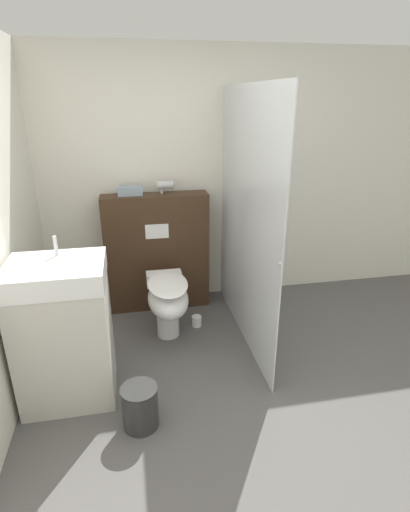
# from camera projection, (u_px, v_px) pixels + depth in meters

# --- Properties ---
(ground_plane) EXTENTS (12.00, 12.00, 0.00)m
(ground_plane) POSITION_uv_depth(u_px,v_px,m) (231.00, 431.00, 2.62)
(ground_plane) COLOR #565451
(wall_back) EXTENTS (8.00, 0.06, 2.50)m
(wall_back) POSITION_uv_depth(u_px,v_px,m) (184.00, 181.00, 3.98)
(wall_back) COLOR silver
(wall_back) RESTS_ON ground_plane
(partition_panel) EXTENTS (1.02, 0.24, 1.18)m
(partition_panel) POSITION_uv_depth(u_px,v_px,m) (157.00, 252.00, 3.99)
(partition_panel) COLOR #3D2819
(partition_panel) RESTS_ON ground_plane
(shower_glass) EXTENTS (0.04, 1.68, 2.14)m
(shower_glass) POSITION_uv_depth(u_px,v_px,m) (246.00, 222.00, 3.32)
(shower_glass) COLOR silver
(shower_glass) RESTS_ON ground_plane
(toilet) EXTENTS (0.35, 0.70, 0.58)m
(toilet) POSITION_uv_depth(u_px,v_px,m) (168.00, 300.00, 3.48)
(toilet) COLOR white
(toilet) RESTS_ON ground_plane
(sink_vanity) EXTENTS (0.63, 0.52, 1.18)m
(sink_vanity) POSITION_uv_depth(u_px,v_px,m) (64.00, 332.00, 2.76)
(sink_vanity) COLOR beige
(sink_vanity) RESTS_ON ground_plane
(hair_drier) EXTENTS (0.19, 0.08, 0.12)m
(hair_drier) POSITION_uv_depth(u_px,v_px,m) (166.00, 185.00, 3.79)
(hair_drier) COLOR #B7B7BC
(hair_drier) RESTS_ON partition_panel
(folded_towel) EXTENTS (0.23, 0.12, 0.08)m
(folded_towel) POSITION_uv_depth(u_px,v_px,m) (130.00, 191.00, 3.73)
(folded_towel) COLOR #8C9EAD
(folded_towel) RESTS_ON partition_panel
(spare_toilet_roll) EXTENTS (0.09, 0.09, 0.10)m
(spare_toilet_roll) POSITION_uv_depth(u_px,v_px,m) (196.00, 321.00, 3.80)
(spare_toilet_roll) COLOR white
(spare_toilet_roll) RESTS_ON ground_plane
(waste_bin) EXTENTS (0.24, 0.24, 0.30)m
(waste_bin) POSITION_uv_depth(u_px,v_px,m) (140.00, 407.00, 2.62)
(waste_bin) COLOR #2D2D2D
(waste_bin) RESTS_ON ground_plane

